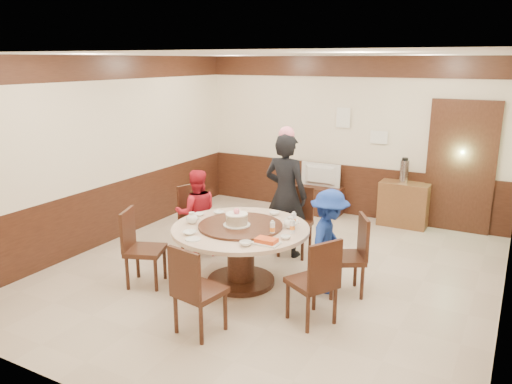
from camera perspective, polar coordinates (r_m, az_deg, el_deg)
The scene contains 32 objects.
room at distance 6.39m, azimuth 2.03°, elevation -0.19°, with size 6.00×6.04×2.84m.
banquet_table at distance 6.22m, azimuth -1.77°, elevation -5.89°, with size 1.70×1.70×0.78m.
chair_0 at distance 6.15m, azimuth 10.26°, elevation -8.68°, with size 0.61×0.60×0.97m.
chair_1 at distance 7.25m, azimuth 4.49°, elevation -4.78°, with size 0.48×0.49×0.97m.
chair_2 at distance 7.43m, azimuth -6.62°, elevation -4.35°, with size 0.55×0.54×0.97m.
chair_3 at distance 6.44m, azimuth -12.66°, elevation -7.73°, with size 0.58×0.57×0.97m.
chair_4 at distance 5.28m, azimuth -6.55°, elevation -12.73°, with size 0.51×0.51×0.97m.
chair_5 at distance 5.46m, azimuth 6.49°, elevation -11.70°, with size 0.61×0.60×0.97m.
person_standing at distance 7.06m, azimuth 3.41°, elevation -0.35°, with size 0.65×0.42×1.77m, color black.
person_red at distance 7.16m, azimuth -6.80°, elevation -2.37°, with size 0.61×0.47×1.25m, color red.
person_blue at distance 6.06m, azimuth 8.32°, elevation -5.59°, with size 0.82×0.47×1.27m, color navy.
birthday_cake at distance 6.10m, azimuth -2.22°, elevation -3.13°, with size 0.33×0.33×0.22m.
teapot_left at distance 6.31m, azimuth -7.33°, elevation -3.06°, with size 0.17×0.15×0.13m, color white.
teapot_right at distance 6.09m, azimuth 3.91°, elevation -3.62°, with size 0.17×0.15×0.13m, color white.
bowl_0 at distance 6.67m, azimuth -4.25°, elevation -2.36°, with size 0.14×0.14×0.03m, color white.
bowl_1 at distance 5.55m, azimuth -1.20°, elevation -5.90°, with size 0.14×0.14×0.04m, color white.
bowl_2 at distance 5.93m, azimuth -7.59°, elevation -4.65°, with size 0.16×0.16×0.04m, color white.
bowl_3 at distance 5.75m, azimuth 3.37°, elevation -5.20°, with size 0.12×0.12×0.04m, color white.
bowl_4 at distance 6.61m, azimuth -6.52°, elevation -2.58°, with size 0.13×0.13×0.03m, color white.
bowl_5 at distance 6.61m, azimuth 2.10°, elevation -2.45°, with size 0.14×0.14×0.04m, color white.
saucer_near at distance 5.77m, azimuth -7.21°, elevation -5.37°, with size 0.18×0.18×0.01m, color white.
saucer_far at distance 6.37m, azimuth 3.99°, elevation -3.28°, with size 0.18×0.18×0.01m, color white.
shrimp_platter at distance 5.59m, azimuth 1.19°, elevation -5.66°, with size 0.30×0.20×0.06m.
bottle_0 at distance 5.85m, azimuth 1.89°, elevation -4.19°, with size 0.06×0.06×0.16m, color white.
bottle_1 at distance 5.92m, azimuth 4.18°, elevation -3.98°, with size 0.06×0.06×0.16m, color white.
bottle_2 at distance 6.19m, azimuth 4.33°, elevation -3.14°, with size 0.06×0.06×0.16m, color white.
tv_stand at distance 9.20m, azimuth 7.13°, elevation -0.91°, with size 0.85×0.45×0.50m, color #371C11.
television at distance 9.08m, azimuth 7.23°, elevation 1.90°, with size 0.74×0.10×0.43m, color #949496.
side_cabinet at distance 8.78m, azimuth 16.51°, elevation -1.35°, with size 0.80×0.40×0.75m, color brown.
thermos at distance 8.65m, azimuth 16.58°, elevation 2.27°, with size 0.15×0.15×0.38m, color silver.
notice_left at distance 8.99m, azimuth 9.94°, elevation 8.37°, with size 0.25×0.00×0.35m, color white.
notice_right at distance 8.84m, azimuth 13.86°, elevation 6.09°, with size 0.30×0.00×0.22m, color white.
Camera 1 is at (2.75, -5.51, 2.75)m, focal length 35.00 mm.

